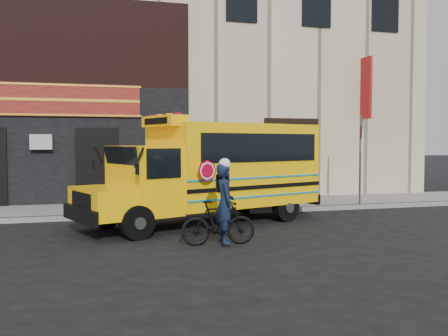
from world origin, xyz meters
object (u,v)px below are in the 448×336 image
bicycle (218,223)px  cyclist (225,206)px  school_bus (215,169)px  sign_pole (360,157)px

bicycle → cyclist: bearing=-109.2°
school_bus → bicycle: school_bus is taller
school_bus → sign_pole: (5.46, 1.60, 0.24)m
sign_pole → cyclist: size_ratio=1.82×
sign_pole → cyclist: sign_pole is taller
cyclist → bicycle: bearing=68.1°
sign_pole → bicycle: sign_pole is taller
school_bus → cyclist: 3.09m
cyclist → sign_pole: bearing=-50.9°
school_bus → bicycle: size_ratio=4.43×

